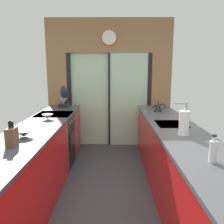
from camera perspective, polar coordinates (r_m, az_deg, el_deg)
The scene contains 13 objects.
ground_plane at distance 3.51m, azimuth -1.25°, elevation -17.66°, with size 5.04×7.60×0.02m, color #38383D.
back_wall_unit at distance 4.90m, azimuth -0.70°, elevation 9.08°, with size 2.64×0.12×2.70m.
left_counter_run at distance 3.05m, azimuth -19.36°, elevation -12.94°, with size 0.62×3.80×0.92m.
right_counter_run at distance 3.15m, azimuth 15.74°, elevation -12.06°, with size 0.62×3.80×0.92m.
sink_faucet at distance 3.24m, azimuth 17.73°, elevation 0.50°, with size 0.19×0.02×0.30m.
oven_range at distance 4.06m, azimuth -14.03°, elevation -6.91°, with size 0.60×0.60×0.92m.
mixing_bowl_mid at distance 2.68m, azimuth -21.27°, elevation -5.12°, with size 0.19×0.19×0.08m.
mixing_bowl_far at distance 3.52m, azimuth -15.87°, elevation -1.14°, with size 0.16×0.16×0.08m.
knife_block at distance 2.41m, azimuth -23.85°, elevation -5.71°, with size 0.08×0.14×0.26m.
stand_mixer at distance 4.60m, azimuth -11.98°, elevation 3.19°, with size 0.17×0.27×0.42m.
kettle at distance 4.12m, azimuth 11.58°, elevation 1.27°, with size 0.24×0.16×0.19m.
soap_bottle at distance 2.00m, azimuth 24.10°, elevation -8.93°, with size 0.06×0.06×0.23m.
paper_towel_roll at distance 2.68m, azimuth 17.65°, elevation -2.72°, with size 0.13×0.13×0.31m.
Camera 1 is at (0.10, -2.50, 1.65)m, focal length 36.41 mm.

